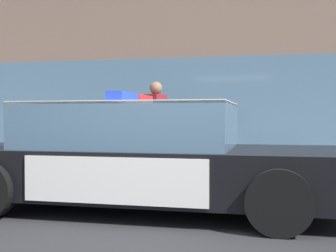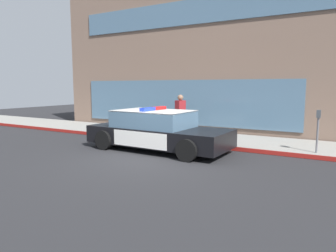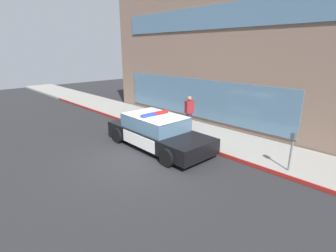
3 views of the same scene
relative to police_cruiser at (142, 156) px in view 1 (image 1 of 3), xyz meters
The scene contains 7 objects.
ground 1.71m from the police_cruiser, 65.47° to the right, with size 48.00×48.00×0.00m, color #262628.
sidewalk 2.72m from the police_cruiser, 75.79° to the left, with size 48.00×2.81×0.15m, color gray.
curb_red_paint 1.46m from the police_cruiser, 60.59° to the left, with size 28.80×0.04×0.14m, color maroon.
storefront_building 9.32m from the police_cruiser, 84.01° to the left, with size 18.61×9.48×7.68m.
police_cruiser is the anchor object (origin of this frame).
fire_hydrant 2.47m from the police_cruiser, 137.89° to the left, with size 0.34×0.39×0.73m.
pedestrian_on_sidewalk 2.54m from the police_cruiser, 99.12° to the left, with size 0.37×0.46×1.71m.
Camera 1 is at (0.82, -4.05, 1.18)m, focal length 46.71 mm.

